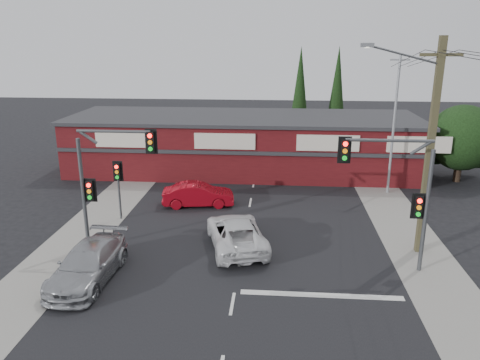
# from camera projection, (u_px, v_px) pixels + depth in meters

# --- Properties ---
(ground) EXTENTS (120.00, 120.00, 0.00)m
(ground) POSITION_uv_depth(u_px,v_px,m) (238.00, 274.00, 20.43)
(ground) COLOR black
(ground) RESTS_ON ground
(road_strip) EXTENTS (14.00, 70.00, 0.01)m
(road_strip) POSITION_uv_depth(u_px,v_px,m) (246.00, 229.00, 25.20)
(road_strip) COLOR black
(road_strip) RESTS_ON ground
(verge_left) EXTENTS (3.00, 70.00, 0.02)m
(verge_left) POSITION_uv_depth(u_px,v_px,m) (92.00, 224.00, 25.85)
(verge_left) COLOR gray
(verge_left) RESTS_ON ground
(verge_right) EXTENTS (3.00, 70.00, 0.02)m
(verge_right) POSITION_uv_depth(u_px,v_px,m) (407.00, 234.00, 24.54)
(verge_right) COLOR gray
(verge_right) RESTS_ON ground
(stop_line) EXTENTS (6.50, 0.35, 0.01)m
(stop_line) POSITION_uv_depth(u_px,v_px,m) (321.00, 295.00, 18.73)
(stop_line) COLOR silver
(stop_line) RESTS_ON ground
(white_suv) EXTENTS (3.75, 5.79, 1.48)m
(white_suv) POSITION_uv_depth(u_px,v_px,m) (236.00, 233.00, 22.89)
(white_suv) COLOR silver
(white_suv) RESTS_ON ground
(silver_suv) EXTENTS (2.32, 5.27, 1.51)m
(silver_suv) POSITION_uv_depth(u_px,v_px,m) (88.00, 264.00, 19.71)
(silver_suv) COLOR #A4A6A9
(silver_suv) RESTS_ON ground
(red_sedan) EXTENTS (4.48, 2.09, 1.42)m
(red_sedan) POSITION_uv_depth(u_px,v_px,m) (198.00, 195.00, 28.57)
(red_sedan) COLOR maroon
(red_sedan) RESTS_ON ground
(lane_dashes) EXTENTS (0.12, 44.48, 0.01)m
(lane_dashes) POSITION_uv_depth(u_px,v_px,m) (243.00, 241.00, 23.70)
(lane_dashes) COLOR silver
(lane_dashes) RESTS_ON ground
(shop_building) EXTENTS (27.30, 8.40, 4.22)m
(shop_building) POSITION_uv_depth(u_px,v_px,m) (244.00, 143.00, 36.08)
(shop_building) COLOR #490E12
(shop_building) RESTS_ON ground
(tree_cluster) EXTENTS (5.90, 5.10, 5.50)m
(tree_cluster) POSITION_uv_depth(u_px,v_px,m) (462.00, 141.00, 33.17)
(tree_cluster) COLOR #2D2116
(tree_cluster) RESTS_ON ground
(conifer_near) EXTENTS (1.80, 1.80, 9.25)m
(conifer_near) POSITION_uv_depth(u_px,v_px,m) (300.00, 90.00, 41.45)
(conifer_near) COLOR #2D2116
(conifer_near) RESTS_ON ground
(conifer_far) EXTENTS (1.80, 1.80, 9.25)m
(conifer_far) POSITION_uv_depth(u_px,v_px,m) (337.00, 88.00, 43.08)
(conifer_far) COLOR #2D2116
(conifer_far) RESTS_ON ground
(traffic_mast_left) EXTENTS (3.77, 0.27, 5.97)m
(traffic_mast_left) POSITION_uv_depth(u_px,v_px,m) (103.00, 172.00, 21.69)
(traffic_mast_left) COLOR #47494C
(traffic_mast_left) RESTS_ON ground
(traffic_mast_right) EXTENTS (3.96, 0.27, 5.97)m
(traffic_mast_right) POSITION_uv_depth(u_px,v_px,m) (401.00, 185.00, 19.71)
(traffic_mast_right) COLOR #47494C
(traffic_mast_right) RESTS_ON ground
(pedestal_signal) EXTENTS (0.55, 0.27, 3.38)m
(pedestal_signal) POSITION_uv_depth(u_px,v_px,m) (118.00, 178.00, 26.01)
(pedestal_signal) COLOR #47494C
(pedestal_signal) RESTS_ON ground
(utility_pole) EXTENTS (4.38, 0.59, 10.00)m
(utility_pole) POSITION_uv_depth(u_px,v_px,m) (428.00, 142.00, 21.06)
(utility_pole) COLOR #4E472C
(utility_pole) RESTS_ON ground
(steel_pole) EXTENTS (1.20, 0.16, 9.00)m
(steel_pole) POSITION_uv_depth(u_px,v_px,m) (394.00, 123.00, 29.81)
(steel_pole) COLOR gray
(steel_pole) RESTS_ON ground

